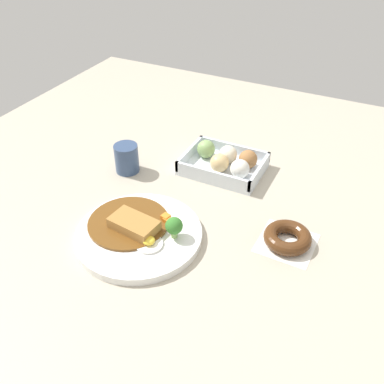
% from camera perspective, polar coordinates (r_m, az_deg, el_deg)
% --- Properties ---
extents(ground_plane, '(1.60, 1.60, 0.00)m').
position_cam_1_polar(ground_plane, '(1.03, 0.63, -2.84)').
color(ground_plane, '#B2A893').
extents(curry_plate, '(0.28, 0.28, 0.07)m').
position_cam_1_polar(curry_plate, '(0.96, -7.08, -5.33)').
color(curry_plate, white).
rests_on(curry_plate, ground_plane).
extents(donut_box, '(0.21, 0.16, 0.06)m').
position_cam_1_polar(donut_box, '(1.16, 4.50, 3.94)').
color(donut_box, silver).
rests_on(donut_box, ground_plane).
extents(chocolate_ring_donut, '(0.12, 0.12, 0.03)m').
position_cam_1_polar(chocolate_ring_donut, '(0.96, 12.55, -5.96)').
color(chocolate_ring_donut, white).
rests_on(chocolate_ring_donut, ground_plane).
extents(coffee_mug, '(0.06, 0.06, 0.08)m').
position_cam_1_polar(coffee_mug, '(1.16, -8.66, 4.44)').
color(coffee_mug, '#33476B').
rests_on(coffee_mug, ground_plane).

